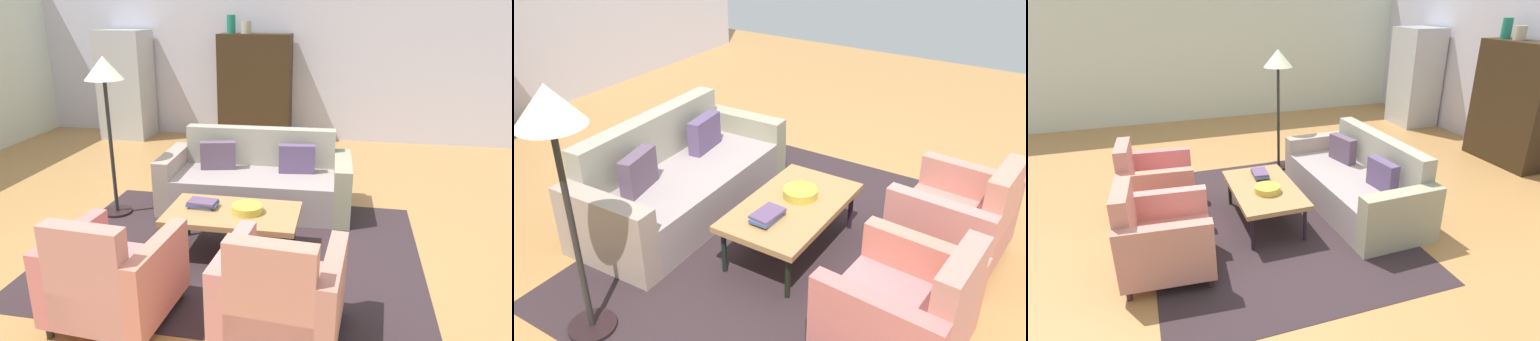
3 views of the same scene
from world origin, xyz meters
TOP-DOWN VIEW (x-y plane):
  - ground_plane at (0.00, 0.00)m, footprint 11.61×11.61m
  - wall_back at (0.00, 4.28)m, footprint 9.68×0.12m
  - area_rug at (-0.24, -0.07)m, footprint 3.40×2.60m
  - couch at (-0.24, 1.07)m, footprint 2.13×0.97m
  - coffee_table at (-0.24, -0.12)m, footprint 1.20×0.70m
  - armchair_left at (-0.84, -1.29)m, footprint 0.85×0.85m
  - armchair_right at (0.36, -1.29)m, footprint 0.86×0.86m
  - fruit_bowl at (-0.10, -0.12)m, footprint 0.28×0.28m
  - book_stack at (-0.53, -0.08)m, footprint 0.28×0.19m
  - cabinet at (-0.81, 3.93)m, footprint 1.20×0.51m
  - vase_tall at (-1.21, 3.93)m, footprint 0.14×0.14m
  - vase_round at (-0.96, 3.93)m, footprint 0.17×0.17m
  - refrigerator at (-3.09, 3.83)m, footprint 0.80×0.73m
  - floor_lamp at (-1.73, 0.55)m, footprint 0.40×0.40m

SIDE VIEW (x-z plane):
  - ground_plane at x=0.00m, z-range 0.00..0.00m
  - area_rug at x=-0.24m, z-range 0.00..0.01m
  - couch at x=-0.24m, z-range -0.14..0.72m
  - armchair_left at x=-0.84m, z-range -0.10..0.78m
  - armchair_right at x=0.36m, z-range -0.10..0.78m
  - coffee_table at x=-0.24m, z-range 0.18..0.60m
  - fruit_bowl at x=-0.10m, z-range 0.43..0.50m
  - book_stack at x=-0.53m, z-range 0.43..0.50m
  - cabinet at x=-0.81m, z-range 0.00..1.80m
  - refrigerator at x=-3.09m, z-range 0.00..1.85m
  - wall_back at x=0.00m, z-range 0.00..2.80m
  - floor_lamp at x=-1.73m, z-range 0.58..2.30m
  - vase_round at x=-0.96m, z-range 1.80..2.00m
  - vase_tall at x=-1.21m, z-range 1.80..2.09m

